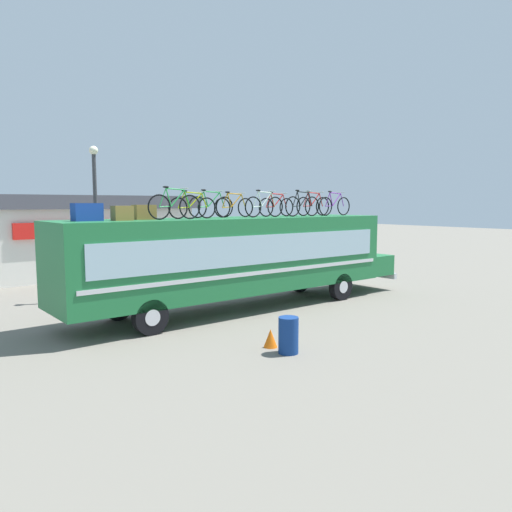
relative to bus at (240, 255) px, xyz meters
name	(u,v)px	position (x,y,z in m)	size (l,w,h in m)	color
ground_plane	(235,310)	(-0.22, 0.00, -1.83)	(120.00, 120.00, 0.00)	slate
bus	(240,255)	(0.00, 0.00, 0.00)	(13.34, 2.55, 3.10)	#1E6B38
luggage_bag_1	(87,212)	(-5.12, 0.04, 1.51)	(0.75, 0.44, 0.48)	#193899
luggage_bag_2	(122,213)	(-4.24, -0.21, 1.47)	(0.53, 0.36, 0.41)	olive
luggage_bag_3	(144,212)	(-3.40, 0.15, 1.48)	(0.63, 0.37, 0.43)	olive
rooftop_bicycle_1	(175,206)	(-2.68, -0.37, 1.67)	(1.75, 0.44, 0.97)	black
rooftop_bicycle_2	(193,207)	(-1.90, -0.09, 1.63)	(1.69, 0.44, 0.88)	black
rooftop_bicycle_3	(211,206)	(-0.92, 0.36, 1.65)	(1.75, 0.44, 0.93)	black
rooftop_bicycle_4	(234,206)	(-0.02, 0.32, 1.63)	(1.63, 0.44, 0.87)	black
rooftop_bicycle_5	(264,206)	(0.89, -0.18, 1.65)	(1.68, 0.44, 0.93)	black
rooftop_bicycle_6	(276,206)	(1.75, 0.17, 1.64)	(1.63, 0.44, 0.88)	black
rooftop_bicycle_7	(303,205)	(2.63, -0.26, 1.66)	(1.69, 0.44, 0.96)	black
rooftop_bicycle_8	(313,205)	(3.47, 0.03, 1.66)	(1.73, 0.44, 0.95)	black
rooftop_bicycle_9	(335,205)	(4.41, -0.21, 1.66)	(1.74, 0.44, 0.95)	black
roadside_building	(68,234)	(-1.58, 12.57, 0.19)	(11.97, 6.56, 3.94)	silver
trash_bin	(288,335)	(-2.11, -4.68, -1.39)	(0.48, 0.48, 0.88)	navy
traffic_cone	(271,338)	(-2.12, -4.04, -1.60)	(0.35, 0.35, 0.46)	orange
street_lamp	(96,210)	(-3.23, 4.38, 1.48)	(0.32, 0.32, 5.60)	#38383D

